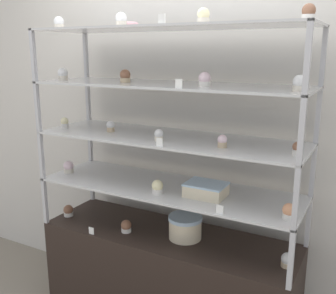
# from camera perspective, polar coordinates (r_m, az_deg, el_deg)

# --- Properties ---
(back_wall) EXTENTS (8.00, 0.05, 2.60)m
(back_wall) POSITION_cam_1_polar(r_m,az_deg,el_deg) (2.57, 4.14, 3.71)
(back_wall) COLOR silver
(back_wall) RESTS_ON ground_plane
(display_base) EXTENTS (1.55, 0.49, 0.67)m
(display_base) POSITION_cam_1_polar(r_m,az_deg,el_deg) (2.60, 0.00, -19.12)
(display_base) COLOR black
(display_base) RESTS_ON ground_plane
(display_riser_lower) EXTENTS (1.55, 0.49, 0.30)m
(display_riser_lower) POSITION_cam_1_polar(r_m,az_deg,el_deg) (2.32, 0.00, -6.16)
(display_riser_lower) COLOR #B7B7BC
(display_riser_lower) RESTS_ON display_base
(display_riser_middle) EXTENTS (1.55, 0.49, 0.30)m
(display_riser_middle) POSITION_cam_1_polar(r_m,az_deg,el_deg) (2.24, 0.00, 1.09)
(display_riser_middle) COLOR #B7B7BC
(display_riser_middle) RESTS_ON display_riser_lower
(display_riser_upper) EXTENTS (1.55, 0.49, 0.30)m
(display_riser_upper) POSITION_cam_1_polar(r_m,az_deg,el_deg) (2.19, 0.00, 8.78)
(display_riser_upper) COLOR #B7B7BC
(display_riser_upper) RESTS_ON display_riser_middle
(display_riser_top) EXTENTS (1.55, 0.49, 0.30)m
(display_riser_top) POSITION_cam_1_polar(r_m,az_deg,el_deg) (2.19, 0.00, 16.65)
(display_riser_top) COLOR #B7B7BC
(display_riser_top) RESTS_ON display_riser_upper
(layer_cake_centerpiece) EXTENTS (0.20, 0.20, 0.14)m
(layer_cake_centerpiece) POSITION_cam_1_polar(r_m,az_deg,el_deg) (2.35, 2.46, -11.56)
(layer_cake_centerpiece) COLOR beige
(layer_cake_centerpiece) RESTS_ON display_base
(sheet_cake_frosted) EXTENTS (0.22, 0.17, 0.07)m
(sheet_cake_frosted) POSITION_cam_1_polar(r_m,az_deg,el_deg) (2.17, 5.53, -6.16)
(sheet_cake_frosted) COLOR beige
(sheet_cake_frosted) RESTS_ON display_riser_lower
(cupcake_0) EXTENTS (0.06, 0.06, 0.08)m
(cupcake_0) POSITION_cam_1_polar(r_m,az_deg,el_deg) (2.74, -14.27, -8.96)
(cupcake_0) COLOR white
(cupcake_0) RESTS_ON display_base
(cupcake_1) EXTENTS (0.06, 0.06, 0.08)m
(cupcake_1) POSITION_cam_1_polar(r_m,az_deg,el_deg) (2.46, -6.08, -11.38)
(cupcake_1) COLOR white
(cupcake_1) RESTS_ON display_base
(cupcake_2) EXTENTS (0.06, 0.06, 0.08)m
(cupcake_2) POSITION_cam_1_polar(r_m,az_deg,el_deg) (2.18, 16.93, -15.46)
(cupcake_2) COLOR #CCB28C
(cupcake_2) RESTS_ON display_base
(price_tag_0) EXTENTS (0.04, 0.00, 0.04)m
(price_tag_0) POSITION_cam_1_polar(r_m,az_deg,el_deg) (2.46, -11.06, -11.84)
(price_tag_0) COLOR white
(price_tag_0) RESTS_ON display_base
(cupcake_3) EXTENTS (0.06, 0.06, 0.08)m
(cupcake_3) POSITION_cam_1_polar(r_m,az_deg,el_deg) (2.65, -14.24, -2.84)
(cupcake_3) COLOR beige
(cupcake_3) RESTS_ON display_riser_lower
(cupcake_4) EXTENTS (0.06, 0.06, 0.08)m
(cupcake_4) POSITION_cam_1_polar(r_m,az_deg,el_deg) (2.20, -1.43, -5.85)
(cupcake_4) COLOR white
(cupcake_4) RESTS_ON display_riser_lower
(cupcake_5) EXTENTS (0.06, 0.06, 0.08)m
(cupcake_5) POSITION_cam_1_polar(r_m,az_deg,el_deg) (1.97, 17.16, -8.95)
(cupcake_5) COLOR white
(cupcake_5) RESTS_ON display_riser_lower
(price_tag_1) EXTENTS (0.04, 0.00, 0.04)m
(price_tag_1) POSITION_cam_1_polar(r_m,az_deg,el_deg) (1.96, 7.53, -8.98)
(price_tag_1) COLOR white
(price_tag_1) RESTS_ON display_riser_lower
(cupcake_6) EXTENTS (0.05, 0.05, 0.07)m
(cupcake_6) POSITION_cam_1_polar(r_m,az_deg,el_deg) (2.58, -14.77, 3.43)
(cupcake_6) COLOR white
(cupcake_6) RESTS_ON display_riser_middle
(cupcake_7) EXTENTS (0.05, 0.05, 0.07)m
(cupcake_7) POSITION_cam_1_polar(r_m,az_deg,el_deg) (2.40, -8.34, 2.96)
(cupcake_7) COLOR #CCB28C
(cupcake_7) RESTS_ON display_riser_middle
(cupcake_8) EXTENTS (0.05, 0.05, 0.07)m
(cupcake_8) POSITION_cam_1_polar(r_m,az_deg,el_deg) (2.12, -1.35, 1.71)
(cupcake_8) COLOR beige
(cupcake_8) RESTS_ON display_riser_middle
(cupcake_9) EXTENTS (0.05, 0.05, 0.07)m
(cupcake_9) POSITION_cam_1_polar(r_m,az_deg,el_deg) (2.00, 7.88, 0.84)
(cupcake_9) COLOR #CCB28C
(cupcake_9) RESTS_ON display_riser_middle
(cupcake_10) EXTENTS (0.05, 0.05, 0.07)m
(cupcake_10) POSITION_cam_1_polar(r_m,az_deg,el_deg) (1.93, 18.28, -0.23)
(cupcake_10) COLOR white
(cupcake_10) RESTS_ON display_riser_middle
(price_tag_2) EXTENTS (0.04, 0.00, 0.04)m
(price_tag_2) POSITION_cam_1_polar(r_m,az_deg,el_deg) (2.00, -1.23, 0.69)
(price_tag_2) COLOR white
(price_tag_2) RESTS_ON display_riser_middle
(cupcake_11) EXTENTS (0.06, 0.06, 0.07)m
(cupcake_11) POSITION_cam_1_polar(r_m,az_deg,el_deg) (2.55, -15.02, 10.16)
(cupcake_11) COLOR beige
(cupcake_11) RESTS_ON display_riser_upper
(cupcake_12) EXTENTS (0.06, 0.06, 0.07)m
(cupcake_12) POSITION_cam_1_polar(r_m,az_deg,el_deg) (2.28, -6.23, 10.18)
(cupcake_12) COLOR #CCB28C
(cupcake_12) RESTS_ON display_riser_upper
(cupcake_13) EXTENTS (0.06, 0.06, 0.07)m
(cupcake_13) POSITION_cam_1_polar(r_m,az_deg,el_deg) (2.01, 5.33, 9.71)
(cupcake_13) COLOR white
(cupcake_13) RESTS_ON display_riser_upper
(cupcake_14) EXTENTS (0.06, 0.06, 0.07)m
(cupcake_14) POSITION_cam_1_polar(r_m,az_deg,el_deg) (1.85, 18.56, 8.72)
(cupcake_14) COLOR beige
(cupcake_14) RESTS_ON display_riser_upper
(price_tag_3) EXTENTS (0.04, 0.00, 0.04)m
(price_tag_3) POSITION_cam_1_polar(r_m,az_deg,el_deg) (1.91, 1.57, 9.17)
(price_tag_3) COLOR white
(price_tag_3) RESTS_ON display_riser_upper
(cupcake_15) EXTENTS (0.06, 0.06, 0.08)m
(cupcake_15) POSITION_cam_1_polar(r_m,az_deg,el_deg) (2.57, -15.54, 16.92)
(cupcake_15) COLOR beige
(cupcake_15) RESTS_ON display_riser_top
(cupcake_16) EXTENTS (0.06, 0.06, 0.08)m
(cupcake_16) POSITION_cam_1_polar(r_m,az_deg,el_deg) (2.24, -6.80, 17.85)
(cupcake_16) COLOR beige
(cupcake_16) RESTS_ON display_riser_top
(cupcake_17) EXTENTS (0.06, 0.06, 0.08)m
(cupcake_17) POSITION_cam_1_polar(r_m,az_deg,el_deg) (2.00, 5.17, 18.38)
(cupcake_17) COLOR beige
(cupcake_17) RESTS_ON display_riser_top
(cupcake_18) EXTENTS (0.06, 0.06, 0.08)m
(cupcake_18) POSITION_cam_1_polar(r_m,az_deg,el_deg) (1.92, 19.73, 17.87)
(cupcake_18) COLOR white
(cupcake_18) RESTS_ON display_riser_top
(price_tag_4) EXTENTS (0.04, 0.00, 0.04)m
(price_tag_4) POSITION_cam_1_polar(r_m,az_deg,el_deg) (1.95, -0.92, 18.12)
(price_tag_4) COLOR white
(price_tag_4) RESTS_ON display_riser_top
(donut_glazed) EXTENTS (0.13, 0.13, 0.03)m
(donut_glazed) POSITION_cam_1_polar(r_m,az_deg,el_deg) (2.36, -5.90, 17.18)
(donut_glazed) COLOR #EFB2BC
(donut_glazed) RESTS_ON display_riser_top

